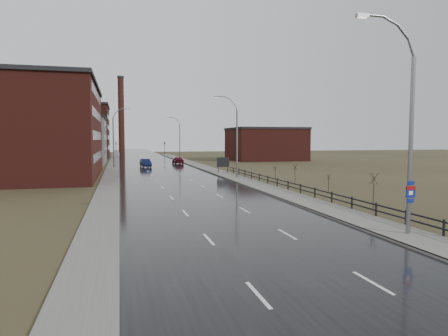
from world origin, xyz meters
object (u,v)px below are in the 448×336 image
car_far (178,160)px  billboard (223,163)px  car_near (146,163)px  streetlight_main (406,129)px

car_far → billboard: bearing=94.3°
car_near → billboard: bearing=-64.0°
streetlight_main → car_near: 61.68m
billboard → car_near: (-11.11, 17.73, -0.94)m
car_near → car_far: bearing=40.9°
streetlight_main → car_near: size_ratio=2.54×
car_near → car_far: (7.51, 8.05, 0.03)m
billboard → car_far: bearing=97.9°
car_near → streetlight_main: bearing=-86.3°
billboard → car_far: size_ratio=0.54×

